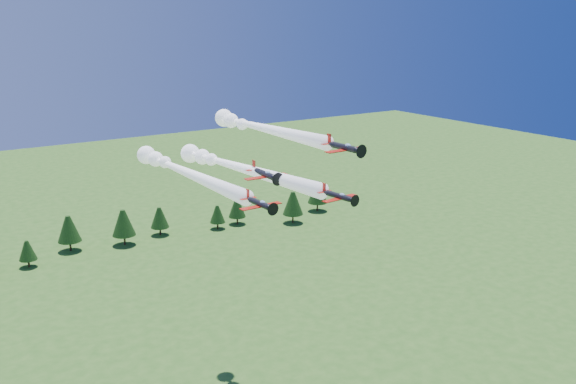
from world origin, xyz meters
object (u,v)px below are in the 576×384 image
plane_right (260,127)px  plane_slot (265,174)px  plane_lead (234,166)px  plane_left (182,170)px

plane_right → plane_slot: size_ratio=5.24×
plane_lead → plane_left: 10.45m
plane_left → plane_right: bearing=-5.9°
plane_lead → plane_slot: bearing=-94.0°
plane_lead → plane_right: plane_right is taller
plane_lead → plane_left: size_ratio=0.98×
plane_right → plane_lead: bearing=-147.3°
plane_left → plane_lead: bearing=-50.6°
plane_lead → plane_slot: size_ratio=5.48×
plane_left → plane_slot: size_ratio=5.59×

